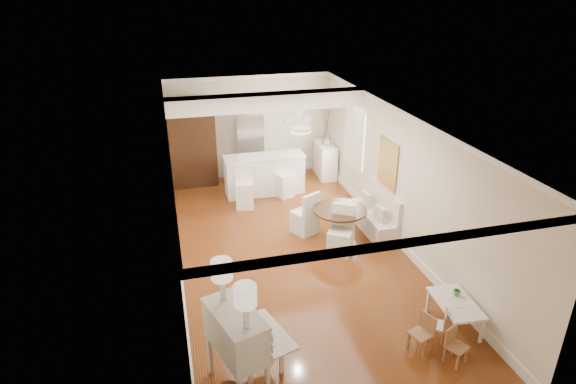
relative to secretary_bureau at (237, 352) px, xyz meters
name	(u,v)px	position (x,y,z in m)	size (l,w,h in m)	color
room	(290,156)	(1.68, 3.55, 1.34)	(9.00, 9.04, 2.82)	brown
secretary_bureau	(237,352)	(0.00, 0.00, 0.00)	(1.00, 1.02, 1.28)	beige
gustavian_armchair	(258,338)	(0.35, 0.31, -0.10)	(0.62, 0.62, 1.08)	silver
kids_table	(454,314)	(3.54, 0.39, -0.41)	(0.57, 0.94, 0.47)	white
kids_chair_a	(421,333)	(2.76, 0.05, -0.34)	(0.29, 0.29, 0.60)	#9D6C47
kids_chair_b	(437,324)	(3.11, 0.20, -0.37)	(0.26, 0.26, 0.55)	tan
kids_chair_c	(457,346)	(3.13, -0.31, -0.36)	(0.27, 0.27, 0.57)	#9F7048
banquette	(374,210)	(3.63, 3.73, -0.15)	(0.52, 1.60, 0.98)	silver
dining_table	(339,225)	(2.73, 3.45, -0.26)	(1.12, 1.12, 0.76)	#432815
slip_chair_near	(341,230)	(2.60, 3.04, -0.15)	(0.47, 0.49, 0.99)	white
slip_chair_far	(305,212)	(2.14, 4.04, -0.15)	(0.46, 0.48, 0.98)	silver
breakfast_counter	(265,175)	(1.74, 6.33, -0.13)	(2.05, 0.65, 1.03)	white
bar_stool_left	(244,187)	(1.09, 5.61, -0.11)	(0.42, 0.42, 1.06)	white
bar_stool_right	(285,179)	(2.19, 6.00, -0.15)	(0.39, 0.39, 0.98)	white
pantry_cabinet	(192,144)	(0.04, 7.41, 0.51)	(1.20, 0.60, 2.30)	#381E11
fridge	(263,147)	(1.94, 7.38, 0.26)	(0.75, 0.65, 1.80)	silver
sideboard	(325,160)	(3.64, 7.06, -0.17)	(0.44, 0.99, 0.94)	white
pencil_cup	(457,293)	(3.64, 0.55, -0.12)	(0.12, 0.12, 0.09)	#538F57
branch_vase	(327,141)	(3.66, 7.03, 0.39)	(0.17, 0.17, 0.18)	white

